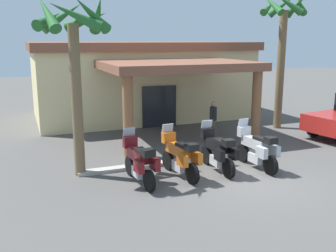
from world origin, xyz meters
The scene contains 10 objects.
ground_plane centered at (0.00, 0.00, 0.00)m, with size 80.00×80.00×0.00m, color #514F4C.
motel_building centered at (0.03, 11.43, 2.17)m, with size 12.14×11.70×4.24m.
motorcycle_maroon centered at (-3.38, 0.99, 0.70)m, with size 0.73×2.21×1.61m.
motorcycle_orange centered at (-1.98, 1.06, 0.70)m, with size 0.76×2.21×1.61m.
motorcycle_black centered at (-0.58, 1.11, 0.70)m, with size 0.70×2.21×1.61m.
motorcycle_silver centered at (0.83, 0.87, 0.70)m, with size 0.72×2.21×1.61m.
pedestrian centered at (1.34, 5.03, 1.00)m, with size 0.32×0.52×1.72m.
palm_tree_roadside centered at (-4.97, 2.45, 4.31)m, with size 2.46×2.45×5.77m.
palm_tree_near_portico centered at (5.49, 5.87, 4.69)m, with size 2.37×2.44×6.65m.
curb_strip centered at (-1.28, 2.41, 0.06)m, with size 7.61×0.36×0.12m, color #ADA89E.
Camera 1 is at (-6.79, -9.97, 4.38)m, focal length 41.48 mm.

